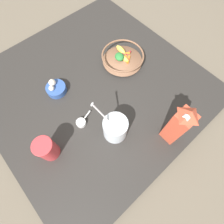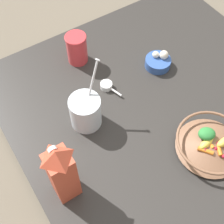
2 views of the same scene
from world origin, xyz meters
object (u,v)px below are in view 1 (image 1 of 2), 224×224
object	(u,v)px
fruit_bowl	(123,57)
garlic_bowl	(56,88)
milk_carton	(179,125)
drinking_cup	(47,149)
yogurt_tub	(115,128)

from	to	relation	value
fruit_bowl	garlic_bowl	bearing A→B (deg)	-102.48
milk_carton	garlic_bowl	xyz separation A→B (m)	(-0.59, -0.27, -0.11)
milk_carton	drinking_cup	size ratio (longest dim) A/B	2.07
drinking_cup	garlic_bowl	world-z (taller)	drinking_cup
fruit_bowl	drinking_cup	size ratio (longest dim) A/B	1.88
fruit_bowl	milk_carton	bearing A→B (deg)	-15.86
milk_carton	yogurt_tub	distance (m)	0.28
milk_carton	drinking_cup	distance (m)	0.59
fruit_bowl	garlic_bowl	world-z (taller)	fruit_bowl
garlic_bowl	drinking_cup	bearing A→B (deg)	-38.36
milk_carton	yogurt_tub	xyz separation A→B (m)	(-0.19, -0.20, -0.07)
yogurt_tub	milk_carton	bearing A→B (deg)	46.04
fruit_bowl	yogurt_tub	distance (m)	0.46
milk_carton	garlic_bowl	distance (m)	0.66
fruit_bowl	milk_carton	distance (m)	0.52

